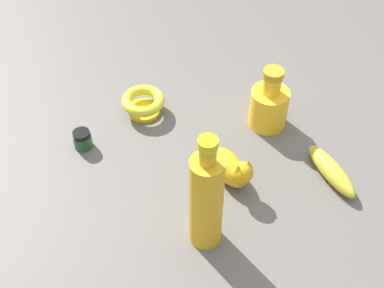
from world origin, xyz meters
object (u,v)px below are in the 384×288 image
object	(u,v)px
bottle_short	(269,105)
nail_polish_jar	(82,139)
bowl	(143,102)
banana	(331,171)
cat_figurine	(231,168)
bottle_tall	(206,200)

from	to	relation	value
bottle_short	nail_polish_jar	world-z (taller)	bottle_short
bowl	banana	xyz separation A→B (m)	(-0.44, -0.14, -0.01)
bowl	banana	bearing A→B (deg)	-161.74
cat_figurine	banana	bearing A→B (deg)	-132.94
bowl	nail_polish_jar	size ratio (longest dim) A/B	2.37
bottle_short	banana	distance (m)	0.21
bowl	cat_figurine	world-z (taller)	cat_figurine
bowl	banana	size ratio (longest dim) A/B	0.65
bottle_short	bottle_tall	size ratio (longest dim) A/B	0.58
cat_figurine	nail_polish_jar	world-z (taller)	cat_figurine
banana	nail_polish_jar	world-z (taller)	nail_polish_jar
bottle_short	nail_polish_jar	distance (m)	0.43
cat_figurine	bottle_short	distance (m)	0.20
bowl	bottle_tall	size ratio (longest dim) A/B	0.38
cat_figurine	bowl	bearing A→B (deg)	-2.51
bowl	bottle_short	size ratio (longest dim) A/B	0.66
bowl	bottle_tall	world-z (taller)	bottle_tall
nail_polish_jar	bowl	bearing A→B (deg)	-94.42
bowl	banana	world-z (taller)	bowl
bowl	bottle_tall	bearing A→B (deg)	156.30
banana	bottle_tall	bearing A→B (deg)	-86.11
bottle_tall	banana	bearing A→B (deg)	-106.11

